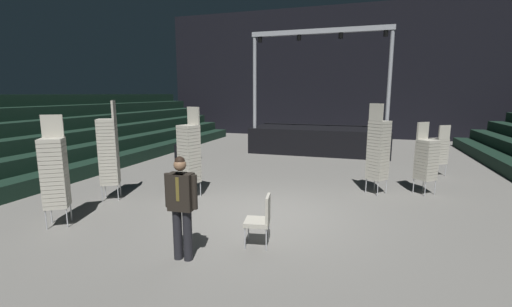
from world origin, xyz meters
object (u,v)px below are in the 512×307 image
object	(u,v)px
chair_stack_front_right	(54,172)
chair_stack_mid_centre	(439,150)
chair_stack_mid_left	(426,159)
man_with_tie	(181,202)
stage_riser	(320,138)
equipment_road_case	(188,152)
chair_stack_rear_left	(189,153)
loose_chair_near_man	(261,217)
chair_stack_mid_right	(378,149)
chair_stack_front_left	(109,151)

from	to	relation	value
chair_stack_front_right	chair_stack_mid_centre	xyz separation A→B (m)	(8.44, 7.39, -0.29)
chair_stack_mid_left	man_with_tie	bearing A→B (deg)	8.57
stage_riser	equipment_road_case	distance (m)	6.28
chair_stack_rear_left	equipment_road_case	bearing A→B (deg)	-41.93
stage_riser	equipment_road_case	bearing A→B (deg)	-142.64
chair_stack_front_right	chair_stack_rear_left	world-z (taller)	chair_stack_rear_left
stage_riser	loose_chair_near_man	bearing A→B (deg)	-88.44
chair_stack_mid_right	equipment_road_case	world-z (taller)	chair_stack_mid_right
man_with_tie	chair_stack_rear_left	distance (m)	3.54
chair_stack_front_right	equipment_road_case	distance (m)	7.31
man_with_tie	chair_stack_mid_centre	bearing A→B (deg)	-126.45
chair_stack_front_right	chair_stack_mid_left	distance (m)	9.07
chair_stack_mid_left	chair_stack_mid_centre	bearing A→B (deg)	-148.95
chair_stack_mid_right	loose_chair_near_man	distance (m)	4.68
chair_stack_front_right	chair_stack_mid_centre	bearing A→B (deg)	-173.35
man_with_tie	loose_chair_near_man	distance (m)	1.48
stage_riser	equipment_road_case	world-z (taller)	stage_riser
chair_stack_mid_centre	equipment_road_case	size ratio (longest dim) A/B	1.90
chair_stack_front_left	chair_stack_front_right	distance (m)	1.86
chair_stack_rear_left	loose_chair_near_man	size ratio (longest dim) A/B	2.53
stage_riser	chair_stack_front_right	world-z (taller)	stage_riser
chair_stack_front_left	chair_stack_rear_left	world-z (taller)	chair_stack_front_left
stage_riser	chair_stack_mid_left	distance (m)	7.16
man_with_tie	chair_stack_mid_right	distance (m)	5.95
chair_stack_mid_right	chair_stack_rear_left	distance (m)	5.10
man_with_tie	loose_chair_near_man	xyz separation A→B (m)	(1.08, 0.90, -0.46)
man_with_tie	chair_stack_mid_centre	xyz separation A→B (m)	(5.20, 7.93, -0.13)
chair_stack_front_right	chair_stack_mid_left	size ratio (longest dim) A/B	1.17
chair_stack_front_right	loose_chair_near_man	world-z (taller)	chair_stack_front_right
chair_stack_mid_left	loose_chair_near_man	bearing A→B (deg)	11.32
chair_stack_mid_left	chair_stack_rear_left	bearing A→B (deg)	-21.69
equipment_road_case	loose_chair_near_man	bearing A→B (deg)	-52.40
man_with_tie	equipment_road_case	size ratio (longest dim) A/B	1.94
chair_stack_front_right	chair_stack_mid_centre	size ratio (longest dim) A/B	1.35
chair_stack_mid_right	chair_stack_front_left	bearing A→B (deg)	-120.77
stage_riser	chair_stack_mid_right	world-z (taller)	stage_riser
chair_stack_mid_centre	loose_chair_near_man	size ratio (longest dim) A/B	1.81
chair_stack_mid_left	equipment_road_case	size ratio (longest dim) A/B	2.18
stage_riser	chair_stack_front_left	bearing A→B (deg)	-114.92
chair_stack_mid_left	chair_stack_mid_centre	xyz separation A→B (m)	(0.77, 2.54, -0.13)
chair_stack_rear_left	loose_chair_near_man	distance (m)	3.56
stage_riser	loose_chair_near_man	world-z (taller)	stage_riser
chair_stack_front_left	man_with_tie	bearing A→B (deg)	-155.21
chair_stack_mid_left	chair_stack_mid_right	xyz separation A→B (m)	(-1.26, -0.36, 0.25)
chair_stack_front_right	equipment_road_case	xyz separation A→B (m)	(-0.95, 7.20, -0.82)
equipment_road_case	chair_stack_mid_centre	bearing A→B (deg)	1.13
stage_riser	loose_chair_near_man	xyz separation A→B (m)	(0.29, -10.66, -0.12)
loose_chair_near_man	chair_stack_front_left	bearing A→B (deg)	62.57
chair_stack_front_right	chair_stack_mid_left	bearing A→B (deg)	177.76
chair_stack_front_left	chair_stack_mid_left	xyz separation A→B (m)	(7.89, 3.01, -0.29)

